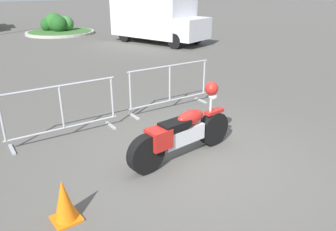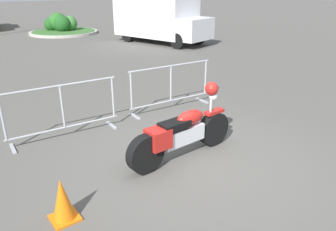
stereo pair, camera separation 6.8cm
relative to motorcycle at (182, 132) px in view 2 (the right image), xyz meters
The scene contains 7 objects.
ground_plane 0.55m from the motorcycle, 65.64° to the right, with size 120.00×120.00×0.00m, color #54514C.
motorcycle is the anchor object (origin of this frame).
crowd_barrier_near 2.40m from the motorcycle, 123.07° to the left, with size 2.19×0.58×1.07m.
crowd_barrier_far 2.40m from the motorcycle, 56.92° to the left, with size 2.19×0.58×1.07m.
delivery_van 12.14m from the motorcycle, 56.05° to the left, with size 3.07×5.32×2.31m.
planter_island 16.99m from the motorcycle, 76.19° to the left, with size 4.04×4.04×1.18m.
traffic_cone 2.27m from the motorcycle, behind, with size 0.34×0.34×0.59m.
Camera 2 is at (-3.36, -3.61, 2.81)m, focal length 35.00 mm.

